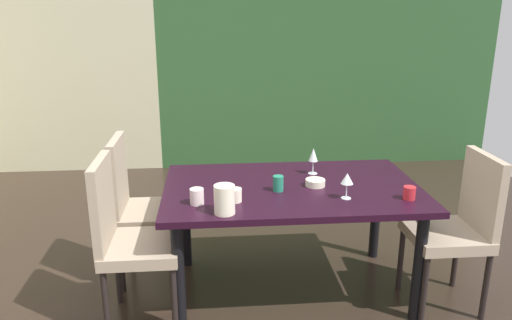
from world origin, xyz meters
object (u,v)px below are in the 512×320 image
Objects in this scene: dining_table at (292,198)px; cup_corner at (278,183)px; cup_right at (409,193)px; cup_west at (197,196)px; chair_left_near at (126,234)px; serving_bowl_east at (315,183)px; pitcher_north at (225,199)px; cup_rear at (235,195)px; chair_right_near at (460,223)px; wine_glass_near_shelf at (313,156)px; chair_left_far at (138,202)px; wine_glass_near_window at (347,179)px.

cup_corner is (-0.10, -0.08, 0.13)m from dining_table.
cup_corner is 0.78m from cup_right.
cup_west is (-0.59, -0.25, 0.13)m from dining_table.
chair_left_near is 13.20× the size of cup_right.
serving_bowl_east is 0.70m from pitcher_north.
cup_right is 0.96× the size of cup_rear.
serving_bowl_east is at bearing 101.79° from chair_left_near.
cup_rear is at bearing 4.32° from cup_west.
chair_left_near is at bearing -178.38° from cup_rear.
chair_right_near is at bearing 5.22° from cup_right.
chair_right_near is at bearing -8.91° from cup_corner.
pitcher_north reaches higher than cup_right.
dining_table is 16.76× the size of cup_corner.
chair_left_near is at bearing 165.41° from pitcher_north.
pitcher_north is (-1.09, -0.12, 0.04)m from cup_right.
cup_corner is at bearing -132.20° from wine_glass_near_shelf.
cup_rear is at bearing -139.94° from wine_glass_near_shelf.
chair_left_far reaches higher than serving_bowl_east.
chair_right_near is at bearing 90.00° from chair_left_near.
chair_left_far reaches higher than cup_right.
serving_bowl_east is at bearing -97.51° from wine_glass_near_shelf.
chair_right_near is 1.39m from cup_rear.
chair_left_far reaches higher than wine_glass_near_window.
cup_corner is (0.91, -0.33, 0.22)m from chair_left_far.
chair_left_near is at bearing -179.82° from cup_west.
serving_bowl_east is 1.56× the size of cup_rear.
chair_left_far is 0.91m from pitcher_north.
cup_rear is at bearing 89.25° from chair_right_near.
cup_west is at bearing 89.95° from chair_right_near.
pitcher_north is at bearing -146.25° from serving_bowl_east.
wine_glass_near_shelf is 0.88m from pitcher_north.
chair_right_near reaches higher than dining_table.
chair_right_near is 6.02× the size of pitcher_north.
cup_right is 0.47× the size of pitcher_north.
chair_left_near reaches higher than dining_table.
chair_right_near reaches higher than serving_bowl_east.
chair_right_near is (1.00, -0.25, -0.10)m from dining_table.
chair_right_near is 1.00m from wine_glass_near_shelf.
chair_left_near is 1.67m from cup_right.
pitcher_north reaches higher than dining_table.
wine_glass_near_window reaches higher than serving_bowl_east.
cup_rear is at bearing -147.45° from dining_table.
cup_right is (1.66, -0.54, 0.21)m from chair_left_far.
chair_left_far is 1.02× the size of chair_right_near.
serving_bowl_east is at bearing 77.00° from chair_left_far.
chair_left_near is at bearing -168.21° from serving_bowl_east.
cup_west reaches higher than cup_rear.
cup_west is 0.22m from pitcher_north.
cup_rear is at bearing 91.62° from chair_left_near.
cup_west is at bearing -148.20° from wine_glass_near_shelf.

